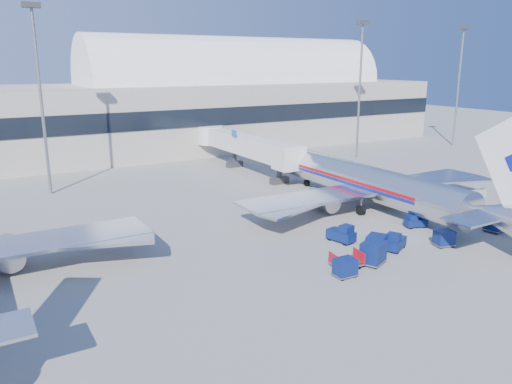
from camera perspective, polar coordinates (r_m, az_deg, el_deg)
ground at (r=47.80m, az=8.02°, el=-5.00°), size 260.00×260.00×0.00m
terminal at (r=92.71m, az=-21.26°, el=8.39°), size 170.00×28.15×21.00m
airliner_main at (r=56.59m, az=13.31°, el=0.92°), size 32.00×37.26×12.07m
jetbridge_near at (r=76.03m, az=-1.73°, el=5.49°), size 4.40×27.50×6.25m
mast_west at (r=65.73m, az=-23.63°, el=12.42°), size 2.00×1.20×22.60m
mast_east at (r=87.40m, az=11.87°, el=13.52°), size 2.00×1.20×22.60m
mast_far_east at (r=105.70m, az=22.30°, el=12.89°), size 2.00×1.20×22.60m
barrier_near at (r=61.27m, az=20.24°, el=-0.96°), size 3.00×0.55×0.90m
barrier_mid at (r=63.80m, az=22.15°, el=-0.55°), size 3.00×0.55×0.90m
barrier_far at (r=66.39m, az=23.90°, el=-0.17°), size 3.00×0.55×0.90m
tug_lead at (r=45.32m, az=15.58°, el=-5.51°), size 2.81×2.25×1.64m
tug_right at (r=52.05m, az=17.70°, el=-3.19°), size 2.36×1.63×1.40m
tug_left at (r=46.25m, az=9.80°, el=-4.74°), size 1.82×2.80×1.68m
cart_train_a at (r=43.77m, az=13.56°, el=-5.86°), size 2.44×2.28×1.72m
cart_train_b at (r=41.68m, az=13.23°, el=-6.75°), size 2.63×2.38×1.89m
cart_train_c at (r=38.99m, az=10.16°, el=-8.45°), size 1.70×1.32×1.47m
cart_solo_near at (r=47.57m, az=20.69°, el=-4.92°), size 1.92×1.63×1.47m
cart_solo_far at (r=53.64m, az=25.71°, el=-3.08°), size 2.23×1.82×1.81m
cart_open_red at (r=40.77m, az=10.32°, el=-7.91°), size 2.60×2.00×0.64m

